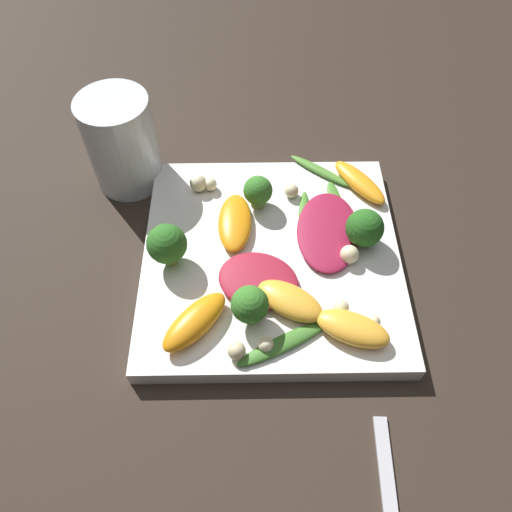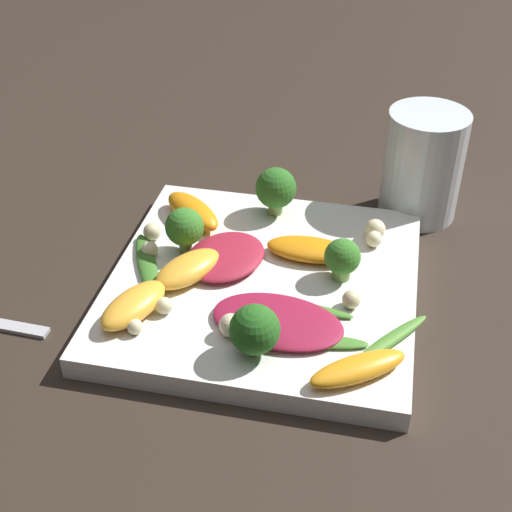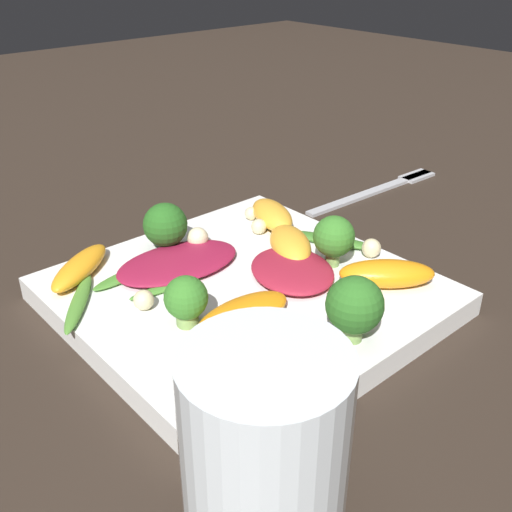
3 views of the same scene
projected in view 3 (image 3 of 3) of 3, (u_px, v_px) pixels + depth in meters
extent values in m
plane|color=#2D231C|center=(246.00, 306.00, 0.46)|extent=(2.40, 2.40, 0.00)
cube|color=white|center=(246.00, 296.00, 0.46)|extent=(0.25, 0.25, 0.02)
cylinder|color=white|center=(265.00, 454.00, 0.26)|extent=(0.07, 0.07, 0.11)
cube|color=#B2B2B7|center=(373.00, 190.00, 0.66)|extent=(0.02, 0.20, 0.01)
cube|color=#B2B2B7|center=(417.00, 175.00, 0.70)|extent=(0.02, 0.04, 0.01)
ellipsoid|color=maroon|center=(292.00, 270.00, 0.46)|extent=(0.09, 0.09, 0.01)
ellipsoid|color=maroon|center=(178.00, 262.00, 0.48)|extent=(0.07, 0.11, 0.01)
ellipsoid|color=#FCAD33|center=(272.00, 215.00, 0.54)|extent=(0.07, 0.05, 0.02)
ellipsoid|color=orange|center=(387.00, 274.00, 0.45)|extent=(0.07, 0.07, 0.02)
ellipsoid|color=#FCAD33|center=(290.00, 244.00, 0.49)|extent=(0.07, 0.06, 0.02)
ellipsoid|color=orange|center=(80.00, 267.00, 0.46)|extent=(0.06, 0.07, 0.01)
ellipsoid|color=orange|center=(243.00, 313.00, 0.41)|extent=(0.04, 0.07, 0.01)
cylinder|color=#7A9E51|center=(187.00, 316.00, 0.41)|extent=(0.02, 0.02, 0.01)
sphere|color=#387A28|center=(186.00, 298.00, 0.40)|extent=(0.03, 0.03, 0.03)
cylinder|color=#7A9E51|center=(352.00, 329.00, 0.39)|extent=(0.01, 0.01, 0.02)
sphere|color=#2D6B23|center=(355.00, 305.00, 0.38)|extent=(0.04, 0.04, 0.04)
cylinder|color=#7A9E51|center=(333.00, 256.00, 0.48)|extent=(0.01, 0.01, 0.02)
sphere|color=#387A28|center=(334.00, 236.00, 0.47)|extent=(0.03, 0.03, 0.03)
cylinder|color=#7A9E51|center=(167.00, 242.00, 0.50)|extent=(0.01, 0.01, 0.01)
sphere|color=#26601E|center=(165.00, 225.00, 0.49)|extent=(0.04, 0.04, 0.04)
ellipsoid|color=#47842D|center=(168.00, 287.00, 0.45)|extent=(0.02, 0.06, 0.00)
ellipsoid|color=#518E33|center=(79.00, 302.00, 0.43)|extent=(0.07, 0.06, 0.01)
ellipsoid|color=#3D7528|center=(328.00, 240.00, 0.51)|extent=(0.09, 0.05, 0.01)
ellipsoid|color=#47842D|center=(128.00, 275.00, 0.46)|extent=(0.02, 0.06, 0.00)
sphere|color=beige|center=(198.00, 238.00, 0.50)|extent=(0.02, 0.02, 0.02)
sphere|color=beige|center=(371.00, 248.00, 0.49)|extent=(0.02, 0.02, 0.02)
sphere|color=beige|center=(205.00, 365.00, 0.36)|extent=(0.01, 0.01, 0.01)
sphere|color=beige|center=(144.00, 300.00, 0.42)|extent=(0.01, 0.01, 0.01)
sphere|color=beige|center=(218.00, 372.00, 0.35)|extent=(0.02, 0.02, 0.02)
sphere|color=beige|center=(259.00, 226.00, 0.53)|extent=(0.01, 0.01, 0.01)
sphere|color=beige|center=(344.00, 241.00, 0.50)|extent=(0.01, 0.01, 0.01)
sphere|color=beige|center=(251.00, 214.00, 0.55)|extent=(0.01, 0.01, 0.01)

